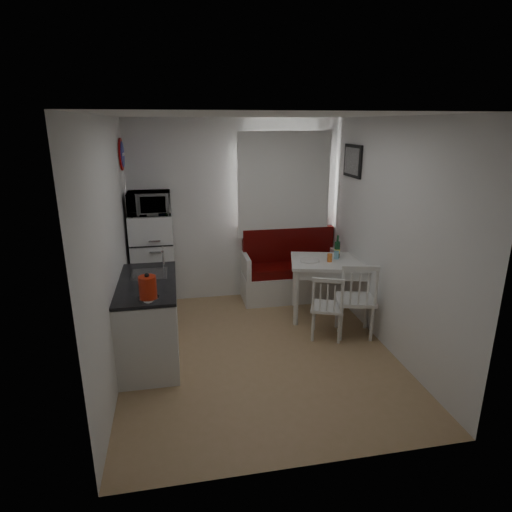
{
  "coord_description": "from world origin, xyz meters",
  "views": [
    {
      "loc": [
        -0.85,
        -4.29,
        2.53
      ],
      "look_at": [
        0.07,
        0.5,
        1.01
      ],
      "focal_mm": 30.0,
      "sensor_mm": 36.0,
      "label": 1
    }
  ],
  "objects_px": {
    "wine_bottle": "(337,246)",
    "bench": "(290,276)",
    "dining_table": "(331,267)",
    "chair_right": "(359,293)",
    "chair_left": "(330,301)",
    "microwave": "(149,203)",
    "fridge": "(154,264)",
    "kettle": "(148,288)",
    "kitchen_counter": "(150,319)"
  },
  "relations": [
    {
      "from": "wine_bottle",
      "to": "bench",
      "type": "bearing_deg",
      "value": 126.62
    },
    {
      "from": "dining_table",
      "to": "chair_right",
      "type": "xyz_separation_m",
      "value": [
        0.11,
        -0.67,
        -0.11
      ]
    },
    {
      "from": "chair_left",
      "to": "dining_table",
      "type": "bearing_deg",
      "value": 90.63
    },
    {
      "from": "chair_left",
      "to": "wine_bottle",
      "type": "xyz_separation_m",
      "value": [
        0.36,
        0.75,
        0.44
      ]
    },
    {
      "from": "bench",
      "to": "microwave",
      "type": "bearing_deg",
      "value": -175.25
    },
    {
      "from": "bench",
      "to": "fridge",
      "type": "relative_size",
      "value": 1.05
    },
    {
      "from": "bench",
      "to": "chair_left",
      "type": "bearing_deg",
      "value": -85.62
    },
    {
      "from": "dining_table",
      "to": "kettle",
      "type": "relative_size",
      "value": 4.51
    },
    {
      "from": "kitchen_counter",
      "to": "fridge",
      "type": "bearing_deg",
      "value": 89.1
    },
    {
      "from": "dining_table",
      "to": "fridge",
      "type": "distance_m",
      "value": 2.4
    },
    {
      "from": "kettle",
      "to": "wine_bottle",
      "type": "distance_m",
      "value": 2.72
    },
    {
      "from": "kitchen_counter",
      "to": "microwave",
      "type": "height_order",
      "value": "microwave"
    },
    {
      "from": "kettle",
      "to": "wine_bottle",
      "type": "relative_size",
      "value": 0.86
    },
    {
      "from": "chair_right",
      "to": "wine_bottle",
      "type": "bearing_deg",
      "value": 103.17
    },
    {
      "from": "bench",
      "to": "fridge",
      "type": "distance_m",
      "value": 2.0
    },
    {
      "from": "kitchen_counter",
      "to": "microwave",
      "type": "relative_size",
      "value": 2.44
    },
    {
      "from": "kitchen_counter",
      "to": "chair_left",
      "type": "distance_m",
      "value": 2.09
    },
    {
      "from": "microwave",
      "to": "fridge",
      "type": "bearing_deg",
      "value": 90.0
    },
    {
      "from": "bench",
      "to": "microwave",
      "type": "relative_size",
      "value": 2.68
    },
    {
      "from": "dining_table",
      "to": "wine_bottle",
      "type": "distance_m",
      "value": 0.28
    },
    {
      "from": "wine_bottle",
      "to": "kitchen_counter",
      "type": "bearing_deg",
      "value": -163.28
    },
    {
      "from": "chair_left",
      "to": "kettle",
      "type": "xyz_separation_m",
      "value": [
        -2.04,
        -0.52,
        0.53
      ]
    },
    {
      "from": "chair_right",
      "to": "kettle",
      "type": "distance_m",
      "value": 2.49
    },
    {
      "from": "chair_right",
      "to": "wine_bottle",
      "type": "height_order",
      "value": "wine_bottle"
    },
    {
      "from": "chair_left",
      "to": "microwave",
      "type": "bearing_deg",
      "value": 171.2
    },
    {
      "from": "bench",
      "to": "chair_right",
      "type": "height_order",
      "value": "bench"
    },
    {
      "from": "chair_left",
      "to": "wine_bottle",
      "type": "height_order",
      "value": "wine_bottle"
    },
    {
      "from": "kitchen_counter",
      "to": "chair_right",
      "type": "bearing_deg",
      "value": -0.78
    },
    {
      "from": "chair_right",
      "to": "kettle",
      "type": "xyz_separation_m",
      "value": [
        -2.4,
        -0.5,
        0.44
      ]
    },
    {
      "from": "chair_left",
      "to": "kitchen_counter",
      "type": "bearing_deg",
      "value": -158.98
    },
    {
      "from": "chair_left",
      "to": "chair_right",
      "type": "bearing_deg",
      "value": 19.18
    },
    {
      "from": "chair_right",
      "to": "fridge",
      "type": "distance_m",
      "value": 2.75
    },
    {
      "from": "dining_table",
      "to": "microwave",
      "type": "distance_m",
      "value": 2.53
    },
    {
      "from": "microwave",
      "to": "kettle",
      "type": "height_order",
      "value": "microwave"
    },
    {
      "from": "kitchen_counter",
      "to": "chair_left",
      "type": "bearing_deg",
      "value": -0.51
    },
    {
      "from": "kitchen_counter",
      "to": "kettle",
      "type": "distance_m",
      "value": 0.79
    },
    {
      "from": "dining_table",
      "to": "chair_left",
      "type": "bearing_deg",
      "value": -96.7
    },
    {
      "from": "fridge",
      "to": "kettle",
      "type": "height_order",
      "value": "fridge"
    },
    {
      "from": "dining_table",
      "to": "fridge",
      "type": "bearing_deg",
      "value": 179.53
    },
    {
      "from": "dining_table",
      "to": "wine_bottle",
      "type": "xyz_separation_m",
      "value": [
        0.11,
        0.1,
        0.24
      ]
    },
    {
      "from": "bench",
      "to": "chair_left",
      "type": "xyz_separation_m",
      "value": [
        0.11,
        -1.38,
        0.16
      ]
    },
    {
      "from": "fridge",
      "to": "wine_bottle",
      "type": "height_order",
      "value": "fridge"
    },
    {
      "from": "microwave",
      "to": "chair_right",
      "type": "bearing_deg",
      "value": -26.8
    },
    {
      "from": "chair_left",
      "to": "chair_right",
      "type": "height_order",
      "value": "chair_right"
    },
    {
      "from": "bench",
      "to": "fridge",
      "type": "bearing_deg",
      "value": -176.69
    },
    {
      "from": "wine_bottle",
      "to": "chair_left",
      "type": "bearing_deg",
      "value": -115.31
    },
    {
      "from": "chair_left",
      "to": "kettle",
      "type": "relative_size",
      "value": 1.84
    },
    {
      "from": "microwave",
      "to": "wine_bottle",
      "type": "relative_size",
      "value": 1.75
    },
    {
      "from": "dining_table",
      "to": "kitchen_counter",
      "type": "bearing_deg",
      "value": -150.61
    },
    {
      "from": "microwave",
      "to": "wine_bottle",
      "type": "distance_m",
      "value": 2.54
    }
  ]
}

